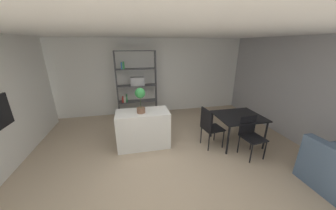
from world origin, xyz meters
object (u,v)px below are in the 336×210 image
at_px(dining_table, 239,118).
at_px(kitchen_island, 143,129).
at_px(dining_chair_near, 250,133).
at_px(dining_chair_island_side, 209,125).
at_px(open_bookshelf, 135,86).
at_px(potted_plant_on_island, 140,98).

bearing_deg(dining_table, kitchen_island, 170.79).
relative_size(dining_chair_near, dining_chair_island_side, 0.91).
bearing_deg(open_bookshelf, dining_table, -42.99).
distance_m(kitchen_island, potted_plant_on_island, 0.80).
height_order(kitchen_island, open_bookshelf, open_bookshelf).
distance_m(kitchen_island, dining_chair_near, 2.43).
height_order(potted_plant_on_island, open_bookshelf, open_bookshelf).
xyz_separation_m(kitchen_island, open_bookshelf, (-0.09, 1.85, 0.63)).
distance_m(dining_chair_near, dining_chair_island_side, 0.89).
bearing_deg(open_bookshelf, dining_chair_island_side, -54.14).
bearing_deg(dining_chair_island_side, kitchen_island, 68.37).
bearing_deg(potted_plant_on_island, kitchen_island, 58.43).
distance_m(dining_table, dining_chair_near, 0.50).
bearing_deg(open_bookshelf, potted_plant_on_island, -88.10).
distance_m(open_bookshelf, dining_chair_island_side, 2.80).
distance_m(dining_table, dining_chair_island_side, 0.77).
bearing_deg(open_bookshelf, dining_chair_near, -48.78).
bearing_deg(dining_chair_near, potted_plant_on_island, 154.35).
relative_size(kitchen_island, dining_chair_near, 1.38).
xyz_separation_m(open_bookshelf, dining_chair_near, (2.37, -2.70, -0.54)).
height_order(open_bookshelf, dining_table, open_bookshelf).
distance_m(potted_plant_on_island, dining_chair_near, 2.54).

